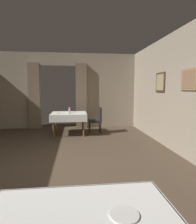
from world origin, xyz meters
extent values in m
plane|color=#4C3D2D|center=(0.00, 0.00, 0.00)|extent=(10.08, 10.08, 0.00)
cube|color=#997F4C|center=(3.12, 0.20, 1.78)|extent=(0.03, 0.55, 0.47)
cube|color=#8C664C|center=(3.11, 0.20, 1.78)|extent=(0.01, 0.45, 0.39)
cube|color=#47331E|center=(3.12, 1.60, 1.77)|extent=(0.03, 0.56, 0.56)
cube|color=#998C66|center=(3.11, 1.60, 1.77)|extent=(0.01, 0.46, 0.46)
cube|color=gray|center=(-1.95, 4.20, 1.50)|extent=(2.50, 0.12, 3.00)
cube|color=gray|center=(1.95, 4.20, 1.50)|extent=(2.50, 0.12, 3.00)
cube|color=gray|center=(0.00, 4.20, 2.75)|extent=(1.40, 0.12, 0.50)
cube|color=#7F6B56|center=(-0.92, 4.06, 1.30)|extent=(0.44, 0.14, 2.60)
cube|color=#7F6B56|center=(0.92, 4.06, 1.30)|extent=(0.44, 0.14, 2.60)
cube|color=white|center=(0.71, -2.18, 0.58)|extent=(1.30, 0.02, 0.33)
cylinder|color=brown|center=(-0.04, 2.55, 0.35)|extent=(0.06, 0.06, 0.71)
cylinder|color=brown|center=(0.95, 2.55, 0.35)|extent=(0.06, 0.06, 0.71)
cylinder|color=brown|center=(-0.04, 3.39, 0.35)|extent=(0.06, 0.06, 0.71)
cylinder|color=brown|center=(0.95, 3.39, 0.35)|extent=(0.06, 0.06, 0.71)
cube|color=brown|center=(0.45, 2.97, 0.72)|extent=(1.15, 1.00, 0.03)
cube|color=white|center=(0.45, 2.97, 0.74)|extent=(1.21, 1.06, 0.01)
cube|color=white|center=(0.45, 2.44, 0.63)|extent=(1.21, 0.02, 0.24)
cube|color=white|center=(0.45, 3.50, 0.63)|extent=(1.21, 0.02, 0.24)
cube|color=white|center=(-0.15, 2.97, 0.63)|extent=(0.02, 1.06, 0.24)
cube|color=white|center=(1.06, 2.97, 0.63)|extent=(0.02, 1.06, 0.24)
cylinder|color=black|center=(1.18, 2.82, 0.21)|extent=(0.04, 0.04, 0.42)
cylinder|color=black|center=(1.18, 3.20, 0.21)|extent=(0.04, 0.04, 0.42)
cylinder|color=black|center=(1.56, 2.82, 0.21)|extent=(0.04, 0.04, 0.42)
cylinder|color=black|center=(1.56, 3.20, 0.21)|extent=(0.04, 0.04, 0.42)
cube|color=black|center=(1.37, 3.01, 0.43)|extent=(0.44, 0.44, 0.06)
cube|color=black|center=(1.57, 3.01, 0.69)|extent=(0.05, 0.42, 0.48)
cylinder|color=white|center=(1.00, -2.61, 0.76)|extent=(0.20, 0.20, 0.01)
cylinder|color=silver|center=(0.47, 3.05, 0.81)|extent=(0.06, 0.06, 0.13)
sphere|color=#D84C8C|center=(0.47, 3.05, 0.91)|extent=(0.07, 0.07, 0.07)
cylinder|color=silver|center=(0.46, 2.70, 0.80)|extent=(0.08, 0.08, 0.10)
cylinder|color=white|center=(0.60, 3.30, 0.76)|extent=(0.20, 0.20, 0.01)
cylinder|color=white|center=(0.07, 2.88, 0.76)|extent=(0.19, 0.19, 0.01)
camera|label=1|loc=(0.69, -3.75, 1.58)|focal=30.88mm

